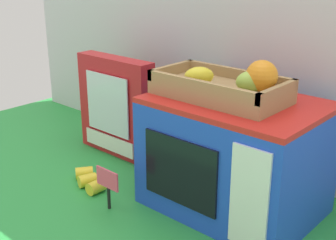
{
  "coord_description": "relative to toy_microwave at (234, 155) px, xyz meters",
  "views": [
    {
      "loc": [
        0.72,
        -0.8,
        0.55
      ],
      "look_at": [
        -0.01,
        0.02,
        0.16
      ],
      "focal_mm": 48.6,
      "sensor_mm": 36.0,
      "label": 1
    }
  ],
  "objects": [
    {
      "name": "toy_microwave",
      "position": [
        0.0,
        0.0,
        0.0
      ],
      "size": [
        0.37,
        0.28,
        0.26
      ],
      "color": "blue",
      "rests_on": "ground"
    },
    {
      "name": "ground_plane",
      "position": [
        -0.21,
        0.0,
        -0.13
      ],
      "size": [
        1.7,
        1.7,
        0.0
      ],
      "primitive_type": "plane",
      "color": "green",
      "rests_on": "ground"
    },
    {
      "name": "cookie_set_box",
      "position": [
        -0.43,
        0.03,
        0.01
      ],
      "size": [
        0.27,
        0.06,
        0.29
      ],
      "color": "red",
      "rests_on": "ground"
    },
    {
      "name": "price_sign",
      "position": [
        -0.2,
        -0.2,
        -0.06
      ],
      "size": [
        0.07,
        0.01,
        0.1
      ],
      "color": "black",
      "rests_on": "ground"
    },
    {
      "name": "display_back_panel",
      "position": [
        -0.21,
        0.22,
        0.16
      ],
      "size": [
        1.61,
        0.03,
        0.59
      ],
      "primitive_type": "cube",
      "color": "silver",
      "rests_on": "ground"
    },
    {
      "name": "loose_toy_banana",
      "position": [
        -0.33,
        -0.16,
        -0.11
      ],
      "size": [
        0.13,
        0.08,
        0.03
      ],
      "color": "yellow",
      "rests_on": "ground"
    },
    {
      "name": "food_groups_crate",
      "position": [
        -0.02,
        -0.01,
        0.16
      ],
      "size": [
        0.29,
        0.15,
        0.1
      ],
      "color": "#A37F51",
      "rests_on": "toy_microwave"
    }
  ]
}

